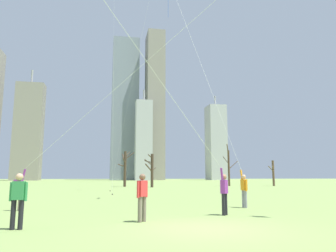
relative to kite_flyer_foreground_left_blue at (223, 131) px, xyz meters
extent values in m
plane|color=#7A934C|center=(-3.28, -7.03, -3.98)|extent=(400.00, 400.00, 0.00)
cylinder|color=gray|center=(0.57, -1.31, -3.55)|extent=(0.14, 0.14, 0.85)
cylinder|color=gray|center=(0.55, -1.09, -3.55)|extent=(0.14, 0.14, 0.85)
cube|color=orange|center=(0.56, -1.20, -2.86)|extent=(0.23, 0.36, 0.54)
sphere|color=tan|center=(0.56, -1.20, -2.47)|extent=(0.22, 0.22, 0.22)
cylinder|color=orange|center=(0.57, -1.41, -2.89)|extent=(0.09, 0.09, 0.55)
cylinder|color=orange|center=(0.54, -0.99, -2.38)|extent=(0.11, 0.21, 0.56)
cylinder|color=blue|center=(-2.28, 4.13, 9.50)|extent=(0.02, 0.02, 1.94)
cylinder|color=silver|center=(-0.72, 1.64, 4.39)|extent=(2.53, 5.28, 13.04)
cylinder|color=black|center=(-1.45, -3.89, -3.55)|extent=(0.14, 0.14, 0.85)
cylinder|color=black|center=(-1.60, -4.05, -3.55)|extent=(0.14, 0.14, 0.85)
cube|color=purple|center=(-1.53, -3.97, -2.86)|extent=(0.38, 0.39, 0.54)
sphere|color=#9E7051|center=(-1.53, -3.97, -2.47)|extent=(0.22, 0.22, 0.22)
cylinder|color=purple|center=(-1.38, -3.81, -2.89)|extent=(0.09, 0.09, 0.55)
cylinder|color=purple|center=(-1.67, -4.12, -2.38)|extent=(0.20, 0.21, 0.56)
cylinder|color=#726656|center=(-10.23, -0.62, -3.55)|extent=(0.14, 0.14, 0.85)
cylinder|color=#726656|center=(-10.02, -0.67, -3.55)|extent=(0.14, 0.14, 0.85)
cube|color=purple|center=(-10.13, -0.64, -2.86)|extent=(0.38, 0.28, 0.54)
sphere|color=brown|center=(-10.13, -0.64, -2.47)|extent=(0.22, 0.22, 0.22)
cylinder|color=purple|center=(-10.33, -0.59, -2.89)|extent=(0.09, 0.09, 0.55)
cylinder|color=purple|center=(-9.92, -0.70, -2.38)|extent=(0.22, 0.14, 0.56)
cylinder|color=silver|center=(-2.92, -4.11, 3.98)|extent=(14.01, 6.84, 12.24)
cylinder|color=#726656|center=(-5.07, -5.37, -3.55)|extent=(0.14, 0.14, 0.85)
cylinder|color=#726656|center=(-4.91, -5.22, -3.55)|extent=(0.14, 0.14, 0.85)
cube|color=red|center=(-4.99, -5.29, -2.86)|extent=(0.39, 0.38, 0.54)
sphere|color=brown|center=(-4.99, -5.29, -2.47)|extent=(0.22, 0.22, 0.22)
cylinder|color=red|center=(-5.15, -5.43, -2.89)|extent=(0.09, 0.09, 0.55)
cylinder|color=red|center=(-4.83, -5.15, -2.89)|extent=(0.09, 0.09, 0.55)
cylinder|color=black|center=(-8.65, -6.21, -3.55)|extent=(0.14, 0.14, 0.85)
cylinder|color=black|center=(-8.86, -6.19, -3.55)|extent=(0.14, 0.14, 0.85)
cube|color=#338C4C|center=(-8.76, -6.20, -2.86)|extent=(0.36, 0.23, 0.54)
sphere|color=tan|center=(-8.76, -6.20, -2.47)|extent=(0.22, 0.22, 0.22)
cylinder|color=#338C4C|center=(-8.55, -6.22, -2.89)|extent=(0.09, 0.09, 0.55)
cylinder|color=#338C4C|center=(-8.96, -6.18, -2.89)|extent=(0.09, 0.09, 0.55)
cylinder|color=silver|center=(-5.86, 12.63, 9.71)|extent=(0.43, 2.11, 27.29)
cylinder|color=#3F3833|center=(-5.64, 11.58, -3.94)|extent=(0.10, 0.10, 0.08)
cylinder|color=silver|center=(-3.49, 18.01, 8.78)|extent=(4.51, 1.02, 25.44)
cylinder|color=#3F3833|center=(-5.74, 18.52, -3.94)|extent=(0.10, 0.10, 0.08)
cylinder|color=#423326|center=(-3.40, 33.13, -1.31)|extent=(0.41, 0.41, 5.33)
cylinder|color=#423326|center=(-3.94, 33.14, -0.78)|extent=(1.13, 0.18, 0.50)
cylinder|color=#423326|center=(-3.59, 32.54, -0.10)|extent=(0.58, 1.33, 0.82)
cylinder|color=#423326|center=(-3.58, 33.85, 0.35)|extent=(0.55, 1.60, 1.45)
cylinder|color=#423326|center=(-3.04, 33.50, 0.90)|extent=(0.89, 0.90, 0.96)
cylinder|color=#423326|center=(-2.71, 33.27, 0.70)|extent=(1.50, 0.43, 1.18)
cylinder|color=#423326|center=(0.27, 29.72, -1.60)|extent=(0.40, 0.40, 4.75)
cylinder|color=#423326|center=(-0.08, 29.34, 0.39)|extent=(0.83, 0.89, 0.61)
cylinder|color=#423326|center=(-0.32, 29.38, -0.45)|extent=(1.30, 0.83, 0.89)
cylinder|color=#423326|center=(-0.27, 29.25, -1.25)|extent=(1.27, 1.14, 1.22)
cylinder|color=#423326|center=(0.59, 30.20, -1.43)|extent=(0.78, 1.08, 0.61)
cylinder|color=#423326|center=(-0.28, 29.88, -0.33)|extent=(1.15, 0.45, 0.43)
cylinder|color=#4C3828|center=(13.30, 33.30, -1.10)|extent=(0.32, 0.32, 5.75)
cylinder|color=#4C3828|center=(12.94, 32.65, 1.89)|extent=(0.90, 1.47, 1.57)
cylinder|color=#4C3828|center=(12.75, 33.10, 0.13)|extent=(1.19, 0.52, 1.21)
cylinder|color=#4C3828|center=(14.12, 33.38, -0.60)|extent=(1.72, 0.27, 1.39)
cylinder|color=brown|center=(20.74, 32.68, -1.91)|extent=(0.36, 0.36, 4.14)
cylinder|color=brown|center=(21.26, 33.45, -1.18)|extent=(1.18, 1.66, 0.87)
cylinder|color=brown|center=(19.99, 32.04, -1.21)|extent=(1.62, 1.39, 0.92)
cylinder|color=brown|center=(20.24, 31.90, -0.97)|extent=(1.16, 1.69, 0.71)
cube|color=#B2B2B7|center=(8.15, 111.15, 11.94)|extent=(6.54, 6.00, 31.82)
cylinder|color=#99999E|center=(8.15, 111.15, 30.24)|extent=(0.80, 0.80, 4.78)
cube|color=gray|center=(14.43, 123.77, 29.47)|extent=(7.75, 11.65, 66.90)
cube|color=#B2B2B7|center=(42.04, 121.14, 12.64)|extent=(7.75, 8.99, 33.24)
cylinder|color=#99999E|center=(42.04, 121.14, 31.66)|extent=(0.80, 0.80, 4.80)
cube|color=gray|center=(-36.82, 117.83, 15.27)|extent=(10.53, 6.47, 38.50)
cylinder|color=#99999E|center=(-36.82, 117.83, 37.44)|extent=(0.80, 0.80, 5.84)
cube|color=gray|center=(1.48, 130.03, 28.57)|extent=(11.96, 10.66, 65.10)
camera|label=1|loc=(-6.24, -16.56, -2.45)|focal=34.54mm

